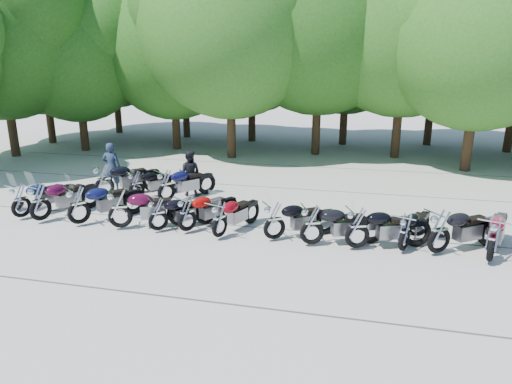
% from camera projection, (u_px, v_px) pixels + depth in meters
% --- Properties ---
extents(ground, '(90.00, 90.00, 0.00)m').
position_uv_depth(ground, '(243.00, 246.00, 12.25)').
color(ground, '#A9A498').
rests_on(ground, ground).
extents(tree_0, '(7.50, 7.50, 9.21)m').
position_uv_depth(tree_0, '(41.00, 49.00, 26.27)').
color(tree_0, '#3A2614').
rests_on(tree_0, ground).
extents(tree_1, '(6.97, 6.97, 8.55)m').
position_uv_depth(tree_1, '(76.00, 56.00, 24.00)').
color(tree_1, '#3A2614').
rests_on(tree_1, ground).
extents(tree_2, '(7.31, 7.31, 8.97)m').
position_uv_depth(tree_2, '(173.00, 51.00, 24.38)').
color(tree_2, '#3A2614').
rests_on(tree_2, ground).
extents(tree_3, '(8.70, 8.70, 10.67)m').
position_uv_depth(tree_3, '(230.00, 28.00, 21.80)').
color(tree_3, '#3A2614').
rests_on(tree_3, ground).
extents(tree_4, '(9.13, 9.13, 11.20)m').
position_uv_depth(tree_4, '(320.00, 22.00, 22.54)').
color(tree_4, '#3A2614').
rests_on(tree_4, ground).
extents(tree_5, '(9.04, 9.04, 11.10)m').
position_uv_depth(tree_5, '(406.00, 22.00, 21.77)').
color(tree_5, '#3A2614').
rests_on(tree_5, ground).
extents(tree_6, '(8.00, 8.00, 9.82)m').
position_uv_depth(tree_6, '(482.00, 36.00, 19.10)').
color(tree_6, '#3A2614').
rests_on(tree_6, ground).
extents(tree_9, '(7.59, 7.59, 9.32)m').
position_uv_depth(tree_9, '(113.00, 50.00, 30.15)').
color(tree_9, '#3A2614').
rests_on(tree_9, ground).
extents(tree_10, '(7.78, 7.78, 9.55)m').
position_uv_depth(tree_10, '(183.00, 47.00, 28.38)').
color(tree_10, '#3A2614').
rests_on(tree_10, ground).
extents(tree_11, '(7.56, 7.56, 9.28)m').
position_uv_depth(tree_11, '(252.00, 49.00, 26.92)').
color(tree_11, '#3A2614').
rests_on(tree_11, ground).
extents(tree_12, '(7.88, 7.88, 9.67)m').
position_uv_depth(tree_12, '(348.00, 44.00, 25.68)').
color(tree_12, '#3A2614').
rests_on(tree_12, ground).
extents(tree_13, '(8.31, 8.31, 10.20)m').
position_uv_depth(tree_13, '(438.00, 38.00, 25.46)').
color(tree_13, '#3A2614').
rests_on(tree_13, ground).
extents(motorcycle_0, '(1.45, 2.36, 1.28)m').
position_uv_depth(motorcycle_0, '(20.00, 199.00, 14.20)').
color(motorcycle_0, '#0E173F').
rests_on(motorcycle_0, ground).
extents(motorcycle_1, '(1.60, 2.55, 1.38)m').
position_uv_depth(motorcycle_1, '(40.00, 201.00, 13.88)').
color(motorcycle_1, '#3C0823').
rests_on(motorcycle_1, ground).
extents(motorcycle_2, '(2.06, 2.39, 1.38)m').
position_uv_depth(motorcycle_2, '(78.00, 204.00, 13.59)').
color(motorcycle_2, '#0D123B').
rests_on(motorcycle_2, ground).
extents(motorcycle_3, '(2.53, 1.65, 1.38)m').
position_uv_depth(motorcycle_3, '(120.00, 208.00, 13.26)').
color(motorcycle_3, '#400822').
rests_on(motorcycle_3, ground).
extents(motorcycle_4, '(1.93, 1.85, 1.16)m').
position_uv_depth(motorcycle_4, '(158.00, 213.00, 13.10)').
color(motorcycle_4, black).
rests_on(motorcycle_4, ground).
extents(motorcycle_5, '(1.75, 2.21, 1.24)m').
position_uv_depth(motorcycle_5, '(187.00, 212.00, 13.04)').
color(motorcycle_5, '#9E0805').
rests_on(motorcycle_5, ground).
extents(motorcycle_6, '(1.39, 2.25, 1.22)m').
position_uv_depth(motorcycle_6, '(219.00, 218.00, 12.60)').
color(motorcycle_6, maroon).
rests_on(motorcycle_6, ground).
extents(motorcycle_7, '(2.23, 1.77, 1.25)m').
position_uv_depth(motorcycle_7, '(274.00, 220.00, 12.44)').
color(motorcycle_7, black).
rests_on(motorcycle_7, ground).
extents(motorcycle_8, '(2.40, 1.48, 1.30)m').
position_uv_depth(motorcycle_8, '(312.00, 224.00, 12.07)').
color(motorcycle_8, black).
rests_on(motorcycle_8, ground).
extents(motorcycle_9, '(2.41, 1.51, 1.31)m').
position_uv_depth(motorcycle_9, '(358.00, 227.00, 11.82)').
color(motorcycle_9, black).
rests_on(motorcycle_9, ground).
extents(motorcycle_10, '(1.44, 2.16, 1.18)m').
position_uv_depth(motorcycle_10, '(405.00, 231.00, 11.70)').
color(motorcycle_10, black).
rests_on(motorcycle_10, ground).
extents(motorcycle_11, '(2.39, 1.99, 1.36)m').
position_uv_depth(motorcycle_11, '(440.00, 230.00, 11.50)').
color(motorcycle_11, black).
rests_on(motorcycle_11, ground).
extents(motorcycle_12, '(1.51, 2.49, 1.35)m').
position_uv_depth(motorcycle_12, '(493.00, 238.00, 11.03)').
color(motorcycle_12, maroon).
rests_on(motorcycle_12, ground).
extents(motorcycle_14, '(2.27, 2.38, 1.43)m').
position_uv_depth(motorcycle_14, '(104.00, 179.00, 16.31)').
color(motorcycle_14, black).
rests_on(motorcycle_14, ground).
extents(motorcycle_15, '(1.78, 2.05, 1.18)m').
position_uv_depth(motorcycle_15, '(136.00, 184.00, 16.20)').
color(motorcycle_15, black).
rests_on(motorcycle_15, ground).
extents(motorcycle_16, '(1.95, 2.36, 1.34)m').
position_uv_depth(motorcycle_16, '(166.00, 185.00, 15.79)').
color(motorcycle_16, '#0C0D38').
rests_on(motorcycle_16, ground).
extents(rider_0, '(0.76, 0.58, 1.88)m').
position_uv_depth(rider_0, '(112.00, 167.00, 17.20)').
color(rider_0, '#202E43').
rests_on(rider_0, ground).
extents(rider_1, '(0.84, 0.66, 1.69)m').
position_uv_depth(rider_1, '(190.00, 173.00, 16.70)').
color(rider_1, black).
rests_on(rider_1, ground).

